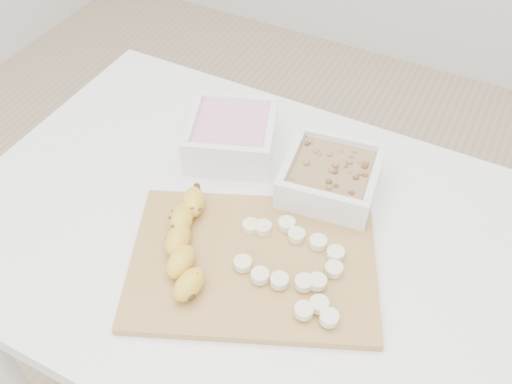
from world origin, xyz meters
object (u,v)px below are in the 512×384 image
at_px(bowl_granola, 330,178).
at_px(cutting_board, 253,262).
at_px(table, 248,261).
at_px(banana, 187,243).
at_px(bowl_yogurt, 232,135).

xyz_separation_m(bowl_granola, cutting_board, (-0.05, -0.20, -0.03)).
relative_size(table, cutting_board, 2.59).
xyz_separation_m(cutting_board, banana, (-0.10, -0.03, 0.03)).
relative_size(cutting_board, banana, 1.78).
bearing_deg(banana, bowl_granola, 39.59).
bearing_deg(table, banana, -120.81).
xyz_separation_m(table, bowl_yogurt, (-0.12, 0.16, 0.13)).
height_order(table, cutting_board, cutting_board).
bearing_deg(table, cutting_board, -55.92).
xyz_separation_m(table, banana, (-0.06, -0.10, 0.13)).
xyz_separation_m(table, bowl_granola, (0.09, 0.14, 0.13)).
height_order(bowl_granola, cutting_board, bowl_granola).
bearing_deg(banana, bowl_yogurt, 85.11).
height_order(bowl_yogurt, banana, bowl_yogurt).
height_order(table, bowl_yogurt, bowl_yogurt).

